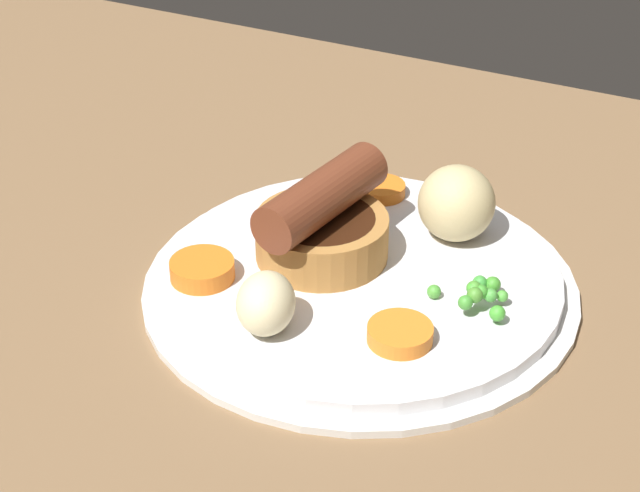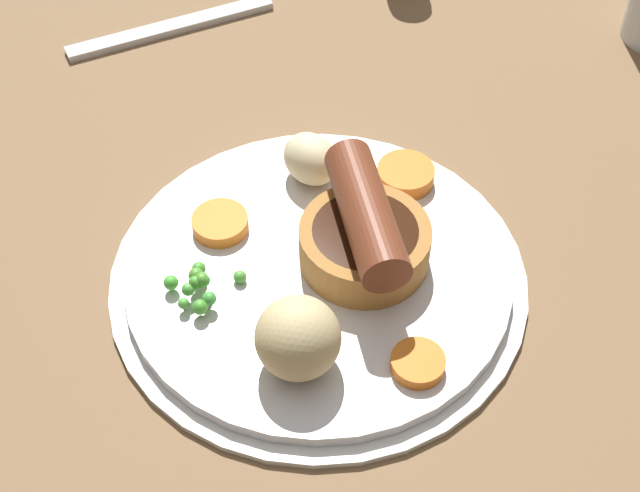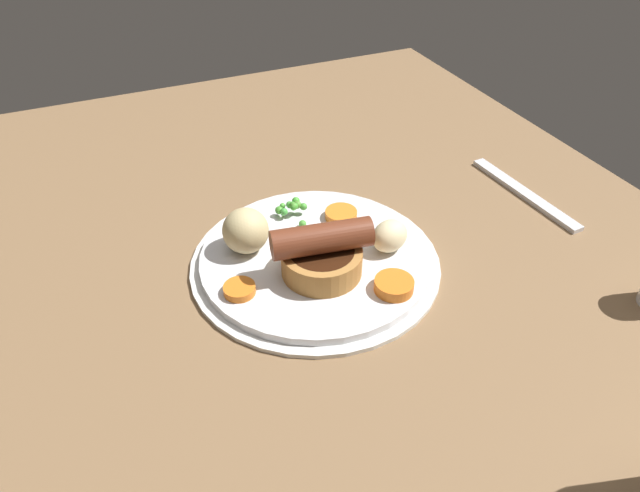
{
  "view_description": "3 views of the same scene",
  "coord_description": "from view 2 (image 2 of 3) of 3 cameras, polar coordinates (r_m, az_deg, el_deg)",
  "views": [
    {
      "loc": [
        -22.77,
        45.67,
        41.15
      ],
      "look_at": [
        0.96,
        -2.37,
        6.79
      ],
      "focal_mm": 60.0,
      "sensor_mm": 36.0,
      "label": 1
    },
    {
      "loc": [
        -13.95,
        -37.88,
        48.23
      ],
      "look_at": [
        -1.03,
        -4.81,
        6.99
      ],
      "focal_mm": 50.0,
      "sensor_mm": 36.0,
      "label": 2
    },
    {
      "loc": [
        42.64,
        -22.76,
        43.03
      ],
      "look_at": [
        1.0,
        -4.5,
        6.93
      ],
      "focal_mm": 32.0,
      "sensor_mm": 36.0,
      "label": 3
    }
  ],
  "objects": [
    {
      "name": "pea_pile",
      "position": [
        0.55,
        -7.76,
        -2.47
      ],
      "size": [
        5.06,
        3.66,
        1.8
      ],
      "color": "#4C942F",
      "rests_on": "dinner_plate"
    },
    {
      "name": "dining_table",
      "position": [
        0.62,
        -0.74,
        0.09
      ],
      "size": [
        110.0,
        80.0,
        3.0
      ],
      "primitive_type": "cube",
      "color": "brown",
      "rests_on": "ground"
    },
    {
      "name": "dinner_plate",
      "position": [
        0.57,
        -0.1,
        -1.78
      ],
      "size": [
        26.89,
        26.89,
        1.4
      ],
      "color": "silver",
      "rests_on": "dining_table"
    },
    {
      "name": "potato_chunk_0",
      "position": [
        0.61,
        -0.61,
        5.59
      ],
      "size": [
        4.5,
        5.03,
        3.49
      ],
      "primitive_type": "ellipsoid",
      "rotation": [
        0.0,
        0.0,
        1.9
      ],
      "color": "beige",
      "rests_on": "dinner_plate"
    },
    {
      "name": "sausage_pudding",
      "position": [
        0.55,
        2.9,
        0.75
      ],
      "size": [
        8.31,
        10.48,
        5.84
      ],
      "rotation": [
        0.0,
        0.0,
        1.41
      ],
      "color": "#AD7538",
      "rests_on": "dinner_plate"
    },
    {
      "name": "carrot_slice_0",
      "position": [
        0.62,
        5.49,
        4.54
      ],
      "size": [
        5.56,
        5.56,
        1.19
      ],
      "primitive_type": "cylinder",
      "rotation": [
        0.0,
        0.0,
        0.89
      ],
      "color": "orange",
      "rests_on": "dinner_plate"
    },
    {
      "name": "potato_chunk_1",
      "position": [
        0.5,
        -1.42,
        -5.9
      ],
      "size": [
        6.97,
        6.97,
        4.93
      ],
      "primitive_type": "ellipsoid",
      "rotation": [
        0.0,
        0.0,
        2.28
      ],
      "color": "#CCB77F",
      "rests_on": "dinner_plate"
    },
    {
      "name": "carrot_slice_2",
      "position": [
        0.52,
        6.28,
        -7.46
      ],
      "size": [
        4.44,
        4.44,
        0.84
      ],
      "primitive_type": "cylinder",
      "rotation": [
        0.0,
        0.0,
        5.3
      ],
      "color": "orange",
      "rests_on": "dinner_plate"
    },
    {
      "name": "carrot_slice_1",
      "position": [
        0.59,
        -6.4,
        1.46
      ],
      "size": [
        3.8,
        3.8,
        0.95
      ],
      "primitive_type": "cylinder",
      "rotation": [
        0.0,
        0.0,
        4.73
      ],
      "color": "orange",
      "rests_on": "dinner_plate"
    },
    {
      "name": "fork",
      "position": [
        0.78,
        -9.48,
        13.64
      ],
      "size": [
        18.07,
        2.74,
        0.6
      ],
      "primitive_type": "cube",
      "rotation": [
        0.0,
        0.0,
        0.06
      ],
      "color": "silver",
      "rests_on": "dining_table"
    }
  ]
}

